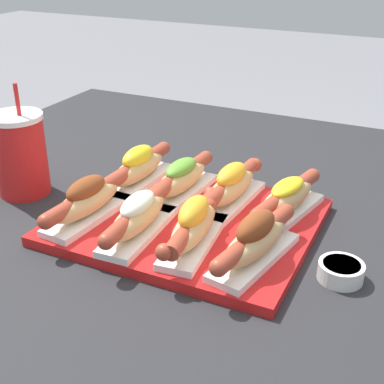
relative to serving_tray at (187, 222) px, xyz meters
The scene contains 12 objects.
patio_table 0.36m from the serving_tray, 59.17° to the left, with size 1.46×1.19×0.68m.
serving_tray is the anchor object (origin of this frame).
hot_dog_0 0.18m from the serving_tray, 153.12° to the right, with size 0.07×0.22×0.08m.
hot_dog_1 0.11m from the serving_tray, 118.32° to the right, with size 0.07×0.22×0.07m.
hot_dog_2 0.10m from the serving_tray, 59.68° to the right, with size 0.08×0.22×0.08m.
hot_dog_3 0.18m from the serving_tray, 27.40° to the right, with size 0.09×0.22×0.08m.
hot_dog_4 0.17m from the serving_tray, 150.52° to the left, with size 0.07×0.22×0.08m.
hot_dog_5 0.10m from the serving_tray, 123.27° to the left, with size 0.07×0.22×0.07m.
hot_dog_6 0.11m from the serving_tray, 56.59° to the left, with size 0.07×0.22×0.08m.
hot_dog_7 0.18m from the serving_tray, 27.93° to the left, with size 0.10×0.22×0.07m.
sauce_bowl 0.28m from the serving_tray, ahead, with size 0.07×0.07×0.03m.
drink_cup 0.36m from the serving_tray, behind, with size 0.10×0.10×0.22m.
Camera 1 is at (0.31, -0.82, 1.15)m, focal length 50.00 mm.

